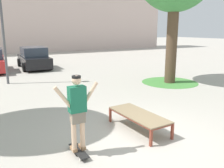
{
  "coord_description": "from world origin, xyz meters",
  "views": [
    {
      "loc": [
        -3.58,
        -4.57,
        2.72
      ],
      "look_at": [
        0.09,
        1.99,
        1.0
      ],
      "focal_mm": 38.53,
      "sensor_mm": 36.0,
      "label": 1
    }
  ],
  "objects_px": {
    "skate_box": "(139,116)",
    "skateboard": "(79,151)",
    "light_post": "(1,5)",
    "car_black": "(34,58)",
    "skater": "(77,108)"
  },
  "relations": [
    {
      "from": "skater",
      "to": "light_post",
      "type": "height_order",
      "value": "light_post"
    },
    {
      "from": "skate_box",
      "to": "skateboard",
      "type": "distance_m",
      "value": 2.01
    },
    {
      "from": "skate_box",
      "to": "light_post",
      "type": "height_order",
      "value": "light_post"
    },
    {
      "from": "skateboard",
      "to": "skater",
      "type": "distance_m",
      "value": 0.99
    },
    {
      "from": "skateboard",
      "to": "skater",
      "type": "bearing_deg",
      "value": 90.23
    },
    {
      "from": "car_black",
      "to": "light_post",
      "type": "relative_size",
      "value": 0.73
    },
    {
      "from": "skate_box",
      "to": "skateboard",
      "type": "height_order",
      "value": "skate_box"
    },
    {
      "from": "skateboard",
      "to": "skater",
      "type": "height_order",
      "value": "skater"
    },
    {
      "from": "skate_box",
      "to": "skateboard",
      "type": "xyz_separation_m",
      "value": [
        -1.93,
        -0.44,
        -0.34
      ]
    },
    {
      "from": "car_black",
      "to": "light_post",
      "type": "distance_m",
      "value": 5.92
    },
    {
      "from": "skate_box",
      "to": "car_black",
      "type": "xyz_separation_m",
      "value": [
        -0.22,
        12.47,
        0.28
      ]
    },
    {
      "from": "skateboard",
      "to": "skate_box",
      "type": "bearing_deg",
      "value": 12.95
    },
    {
      "from": "car_black",
      "to": "skater",
      "type": "bearing_deg",
      "value": -97.56
    },
    {
      "from": "car_black",
      "to": "light_post",
      "type": "bearing_deg",
      "value": -116.56
    },
    {
      "from": "car_black",
      "to": "light_post",
      "type": "xyz_separation_m",
      "value": [
        -2.25,
        -4.5,
        3.13
      ]
    }
  ]
}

